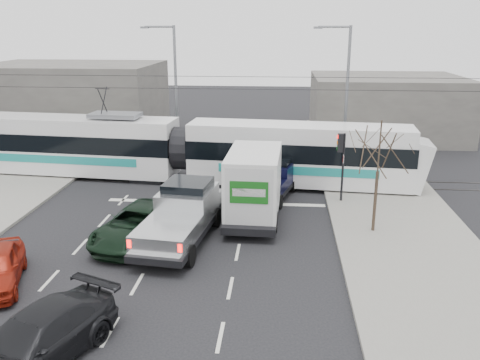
# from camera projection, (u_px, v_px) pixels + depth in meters

# --- Properties ---
(ground) EXTENTS (120.00, 120.00, 0.00)m
(ground) POSITION_uv_depth(u_px,v_px,m) (197.00, 251.00, 21.12)
(ground) COLOR black
(ground) RESTS_ON ground
(sidewalk_right) EXTENTS (6.00, 60.00, 0.15)m
(sidewalk_right) POSITION_uv_depth(u_px,v_px,m) (418.00, 257.00, 20.39)
(sidewalk_right) COLOR gray
(sidewalk_right) RESTS_ON ground
(rails) EXTENTS (60.00, 1.60, 0.03)m
(rails) POSITION_uv_depth(u_px,v_px,m) (224.00, 180.00, 30.65)
(rails) COLOR #33302D
(rails) RESTS_ON ground
(building_left) EXTENTS (14.00, 10.00, 6.00)m
(building_left) POSITION_uv_depth(u_px,v_px,m) (73.00, 100.00, 42.32)
(building_left) COLOR slate
(building_left) RESTS_ON ground
(building_right) EXTENTS (12.00, 10.00, 5.00)m
(building_right) POSITION_uv_depth(u_px,v_px,m) (385.00, 107.00, 42.32)
(building_right) COLOR slate
(building_right) RESTS_ON ground
(bare_tree) EXTENTS (2.40, 2.40, 5.00)m
(bare_tree) POSITION_uv_depth(u_px,v_px,m) (379.00, 152.00, 21.80)
(bare_tree) COLOR #47382B
(bare_tree) RESTS_ON ground
(traffic_signal) EXTENTS (0.44, 0.44, 3.60)m
(traffic_signal) POSITION_uv_depth(u_px,v_px,m) (341.00, 153.00, 26.00)
(traffic_signal) COLOR black
(traffic_signal) RESTS_ON ground
(street_lamp_near) EXTENTS (2.38, 0.25, 9.00)m
(street_lamp_near) POSITION_uv_depth(u_px,v_px,m) (344.00, 89.00, 32.39)
(street_lamp_near) COLOR slate
(street_lamp_near) RESTS_ON ground
(street_lamp_far) EXTENTS (2.38, 0.25, 9.00)m
(street_lamp_far) POSITION_uv_depth(u_px,v_px,m) (173.00, 84.00, 35.21)
(street_lamp_far) COLOR slate
(street_lamp_far) RESTS_ON ground
(catenary) EXTENTS (60.00, 0.20, 7.00)m
(catenary) POSITION_uv_depth(u_px,v_px,m) (223.00, 117.00, 29.52)
(catenary) COLOR black
(catenary) RESTS_ON ground
(tram) EXTENTS (26.60, 5.00, 5.40)m
(tram) POSITION_uv_depth(u_px,v_px,m) (182.00, 149.00, 30.21)
(tram) COLOR white
(tram) RESTS_ON ground
(silver_pickup) EXTENTS (3.02, 6.82, 2.39)m
(silver_pickup) POSITION_uv_depth(u_px,v_px,m) (183.00, 213.00, 21.96)
(silver_pickup) COLOR black
(silver_pickup) RESTS_ON ground
(box_truck) EXTENTS (2.59, 6.93, 3.42)m
(box_truck) POSITION_uv_depth(u_px,v_px,m) (255.00, 184.00, 24.39)
(box_truck) COLOR black
(box_truck) RESTS_ON ground
(navy_pickup) EXTENTS (2.86, 5.00, 1.99)m
(navy_pickup) POSITION_uv_depth(u_px,v_px,m) (274.00, 179.00, 27.55)
(navy_pickup) COLOR black
(navy_pickup) RESTS_ON ground
(green_car) EXTENTS (3.57, 5.86, 1.52)m
(green_car) POSITION_uv_depth(u_px,v_px,m) (138.00, 225.00, 21.87)
(green_car) COLOR black
(green_car) RESTS_ON ground
(dark_car) EXTENTS (3.91, 5.58, 1.50)m
(dark_car) POSITION_uv_depth(u_px,v_px,m) (36.00, 340.00, 13.87)
(dark_car) COLOR black
(dark_car) RESTS_ON ground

